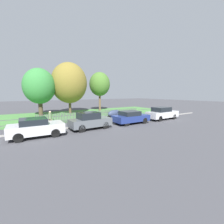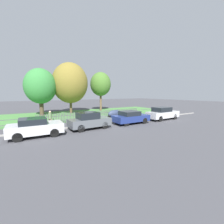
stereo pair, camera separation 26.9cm
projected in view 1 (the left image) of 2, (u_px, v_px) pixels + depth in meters
The scene contains 13 objects.
ground_plane at pixel (107, 124), 16.05m from camera, with size 120.00×120.00×0.00m, color #424247.
kerb_stone at pixel (106, 123), 16.13m from camera, with size 32.79×0.20×0.12m, color gray.
grass_strip at pixel (79, 114), 23.30m from camera, with size 32.79×11.62×0.01m, color #477F3D.
park_fence at pixel (95, 115), 18.37m from camera, with size 32.79×0.05×1.14m.
parked_car_silver_hatchback at pixel (36, 127), 11.20m from camera, with size 3.84×1.96×1.42m.
parked_car_black_saloon at pixel (90, 121), 13.71m from camera, with size 3.83×1.79×1.56m.
parked_car_navy_estate at pixel (131, 117), 16.19m from camera, with size 3.97×1.85×1.37m.
parked_car_red_compact at pixel (162, 113), 18.73m from camera, with size 4.47×1.82×1.56m.
covered_motorcycle at pixel (114, 114), 19.01m from camera, with size 1.98×0.88×1.15m.
tree_nearest_kerb at pixel (39, 86), 21.45m from camera, with size 4.42×4.42×6.83m.
tree_behind_motorcycle at pixel (69, 83), 23.82m from camera, with size 5.58×5.58×8.10m.
tree_mid_park at pixel (100, 84), 27.80m from camera, with size 3.82×3.82×7.15m.
pedestrian_near_fence at pixel (50, 118), 14.70m from camera, with size 0.44×0.44×1.55m.
Camera 1 is at (-7.95, -13.63, 3.27)m, focal length 24.00 mm.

